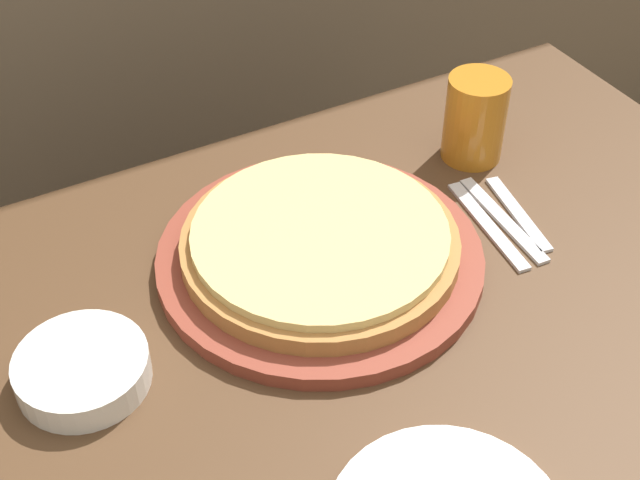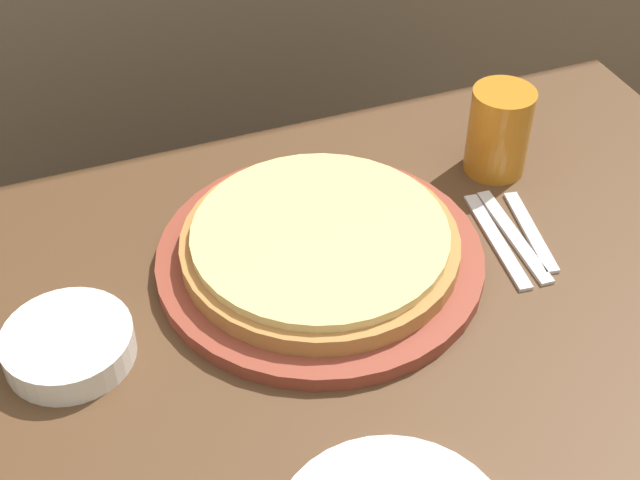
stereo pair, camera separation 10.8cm
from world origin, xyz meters
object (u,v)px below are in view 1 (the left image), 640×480
dinner_knife (503,219)px  spoon (518,214)px  side_bowl (82,370)px  fork (487,225)px  beer_glass (476,115)px  pizza_on_board (320,249)px

dinner_knife → spoon: 0.03m
side_bowl → dinner_knife: side_bowl is taller
spoon → side_bowl: bearing=180.0°
fork → dinner_knife: size_ratio=1.00×
side_bowl → spoon: (0.59, -0.00, -0.02)m
beer_glass → side_bowl: (-0.61, -0.14, -0.05)m
fork → spoon: bearing=0.0°
beer_glass → fork: bearing=-117.6°
dinner_knife → side_bowl: bearing=180.0°
pizza_on_board → fork: bearing=-10.4°
pizza_on_board → side_bowl: 0.32m
pizza_on_board → dinner_knife: (0.25, -0.04, -0.02)m
pizza_on_board → beer_glass: bearing=18.3°
fork → beer_glass: bearing=62.4°
beer_glass → spoon: bearing=-99.6°
beer_glass → fork: beer_glass is taller
side_bowl → dinner_knife: size_ratio=0.78×
beer_glass → spoon: (-0.02, -0.14, -0.07)m
pizza_on_board → fork: pizza_on_board is taller
pizza_on_board → fork: (0.23, -0.04, -0.02)m
pizza_on_board → beer_glass: size_ratio=3.24×
side_bowl → fork: bearing=-0.0°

